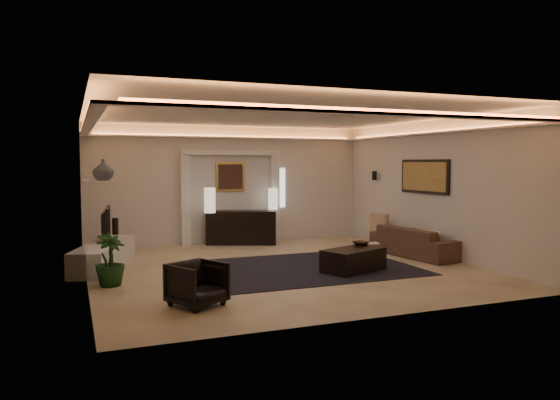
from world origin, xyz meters
name	(u,v)px	position (x,y,z in m)	size (l,w,h in m)	color
floor	(282,268)	(0.00, 0.00, 0.00)	(7.00, 7.00, 0.00)	beige
ceiling	(282,114)	(0.00, 0.00, 2.90)	(7.00, 7.00, 0.00)	white
wall_back	(230,185)	(0.00, 3.50, 1.45)	(7.00, 7.00, 0.00)	silver
wall_front	(384,206)	(0.00, -3.50, 1.45)	(7.00, 7.00, 0.00)	silver
wall_left	(85,196)	(-3.50, 0.00, 1.45)	(7.00, 7.00, 0.00)	silver
wall_right	(434,189)	(3.50, 0.00, 1.45)	(7.00, 7.00, 0.00)	silver
cove_soffit	(282,129)	(0.00, 0.00, 2.62)	(7.00, 7.00, 0.04)	silver
daylight_slit	(280,188)	(1.35, 3.48, 1.35)	(0.25, 0.03, 1.00)	white
area_rug	(305,268)	(0.40, -0.20, 0.01)	(4.00, 3.00, 0.01)	black
pilaster_left	(185,200)	(-1.15, 3.40, 1.10)	(0.22, 0.20, 2.20)	silver
pilaster_right	(274,198)	(1.15, 3.40, 1.10)	(0.22, 0.20, 2.20)	silver
alcove_header	(231,153)	(0.00, 3.40, 2.25)	(2.52, 0.20, 0.12)	silver
painting_frame	(230,177)	(0.00, 3.47, 1.65)	(0.74, 0.04, 0.74)	tan
painting_canvas	(231,177)	(0.00, 3.44, 1.65)	(0.62, 0.02, 0.62)	#4C2D1E
art_panel_frame	(424,176)	(3.47, 0.30, 1.70)	(0.04, 1.64, 0.74)	black
art_panel_gold	(424,176)	(3.44, 0.30, 1.70)	(0.02, 1.50, 0.62)	tan
wall_sconce	(374,176)	(3.38, 2.20, 1.68)	(0.12, 0.12, 0.22)	black
wall_niche	(86,181)	(-3.44, 1.40, 1.65)	(0.10, 0.55, 0.04)	silver
console	(242,228)	(0.17, 3.11, 0.40)	(1.69, 0.53, 0.85)	black
lamp_left	(210,201)	(-0.67, 2.89, 1.09)	(0.26, 0.26, 0.59)	beige
lamp_right	(273,199)	(1.02, 3.15, 1.09)	(0.24, 0.24, 0.53)	white
media_ledge	(104,255)	(-3.15, 1.32, 0.23)	(0.62, 2.46, 0.46)	silver
tv	(102,224)	(-3.15, 1.86, 0.78)	(0.15, 1.14, 0.66)	black
figurine	(115,226)	(-2.84, 2.55, 0.64)	(0.13, 0.13, 0.36)	black
ginger_jar	(103,170)	(-3.15, 0.94, 1.87)	(0.37, 0.37, 0.39)	slate
plant	(110,260)	(-3.15, -0.37, 0.42)	(0.47, 0.47, 0.85)	#143510
sofa	(416,241)	(3.15, 0.12, 0.31)	(0.84, 2.14, 0.63)	#503928
throw_blanket	(426,232)	(3.14, -0.22, 0.55)	(0.48, 0.39, 0.05)	white
throw_pillow	(379,223)	(3.15, 1.58, 0.55)	(0.14, 0.46, 0.46)	tan
coffee_table	(353,260)	(1.09, -0.83, 0.21)	(1.17, 0.64, 0.44)	black
bowl	(361,244)	(1.42, -0.51, 0.45)	(0.30, 0.30, 0.07)	#331F13
magazine	(372,244)	(1.67, -0.51, 0.42)	(0.27, 0.19, 0.03)	silver
armchair	(197,284)	(-2.11, -2.09, 0.31)	(0.66, 0.68, 0.62)	#36261F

